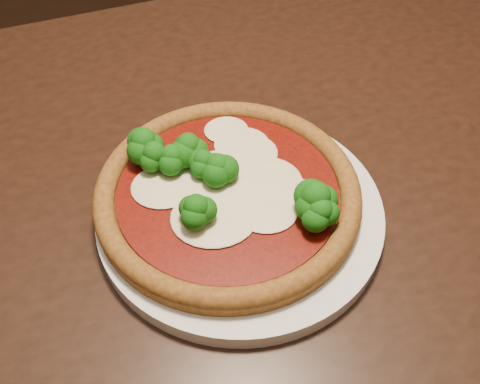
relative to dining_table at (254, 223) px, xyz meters
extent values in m
plane|color=black|center=(-0.03, 0.24, -0.65)|extent=(4.00, 4.00, 0.00)
cube|color=black|center=(0.00, 0.00, 0.08)|extent=(1.27, 1.04, 0.04)
cylinder|color=black|center=(0.42, 0.46, -0.29)|extent=(0.06, 0.06, 0.71)
cylinder|color=silver|center=(-0.03, -0.07, 0.11)|extent=(0.30, 0.30, 0.02)
cylinder|color=brown|center=(-0.04, -0.06, 0.13)|extent=(0.27, 0.27, 0.01)
torus|color=brown|center=(-0.04, -0.06, 0.13)|extent=(0.27, 0.27, 0.02)
cylinder|color=#670D04|center=(-0.04, -0.06, 0.13)|extent=(0.23, 0.23, 0.00)
ellipsoid|color=beige|center=(-0.02, 0.01, 0.14)|extent=(0.06, 0.06, 0.00)
ellipsoid|color=beige|center=(0.00, -0.09, 0.14)|extent=(0.06, 0.06, 0.01)
ellipsoid|color=beige|center=(-0.03, 0.03, 0.14)|extent=(0.05, 0.05, 0.00)
ellipsoid|color=beige|center=(-0.10, -0.04, 0.14)|extent=(0.07, 0.06, 0.01)
ellipsoid|color=beige|center=(-0.07, -0.02, 0.14)|extent=(0.06, 0.06, 0.01)
ellipsoid|color=beige|center=(0.03, -0.08, 0.14)|extent=(0.05, 0.05, 0.00)
ellipsoid|color=beige|center=(0.00, -0.05, 0.14)|extent=(0.08, 0.08, 0.01)
ellipsoid|color=beige|center=(-0.04, -0.05, 0.14)|extent=(0.11, 0.10, 0.01)
ellipsoid|color=beige|center=(-0.06, -0.09, 0.14)|extent=(0.09, 0.08, 0.01)
ellipsoid|color=beige|center=(-0.01, -0.01, 0.14)|extent=(0.07, 0.06, 0.01)
ellipsoid|color=#197512|center=(-0.05, -0.04, 0.16)|extent=(0.04, 0.04, 0.04)
ellipsoid|color=#197512|center=(-0.09, -0.02, 0.16)|extent=(0.04, 0.04, 0.03)
ellipsoid|color=#197512|center=(-0.07, -0.10, 0.16)|extent=(0.04, 0.04, 0.04)
ellipsoid|color=#197512|center=(-0.11, -0.02, 0.16)|extent=(0.04, 0.04, 0.04)
ellipsoid|color=#197512|center=(0.04, -0.11, 0.16)|extent=(0.04, 0.04, 0.04)
ellipsoid|color=#197512|center=(-0.06, -0.03, 0.16)|extent=(0.04, 0.04, 0.03)
ellipsoid|color=#197512|center=(0.04, -0.10, 0.16)|extent=(0.05, 0.05, 0.04)
ellipsoid|color=#197512|center=(-0.07, -0.01, 0.16)|extent=(0.04, 0.04, 0.04)
ellipsoid|color=#197512|center=(-0.12, 0.00, 0.16)|extent=(0.05, 0.05, 0.04)
camera|label=1|loc=(-0.08, -0.42, 0.55)|focal=40.00mm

